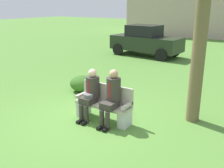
% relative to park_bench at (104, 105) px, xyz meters
% --- Properties ---
extents(ground_plane, '(80.00, 80.00, 0.00)m').
position_rel_park_bench_xyz_m(ground_plane, '(-0.39, -0.32, -0.40)').
color(ground_plane, '#528535').
extents(park_bench, '(1.45, 0.44, 0.90)m').
position_rel_park_bench_xyz_m(park_bench, '(0.00, 0.00, 0.00)').
color(park_bench, '#B7AD9E').
rests_on(park_bench, ground).
extents(seated_man_left, '(0.34, 0.72, 1.28)m').
position_rel_park_bench_xyz_m(seated_man_left, '(-0.32, -0.13, 0.31)').
color(seated_man_left, '#38332D').
rests_on(seated_man_left, ground).
extents(seated_man_right, '(0.34, 0.72, 1.35)m').
position_rel_park_bench_xyz_m(seated_man_right, '(0.30, -0.12, 0.35)').
color(seated_man_right, '#38332D').
rests_on(seated_man_right, ground).
extents(shrub_near_bench, '(0.85, 0.78, 0.53)m').
position_rel_park_bench_xyz_m(shrub_near_bench, '(-1.88, 1.42, -0.14)').
color(shrub_near_bench, '#366721').
rests_on(shrub_near_bench, ground).
extents(parked_car_near, '(4.01, 1.96, 1.68)m').
position_rel_park_bench_xyz_m(parked_car_near, '(-2.90, 8.16, 0.44)').
color(parked_car_near, '#232D1E').
rests_on(parked_car_near, ground).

